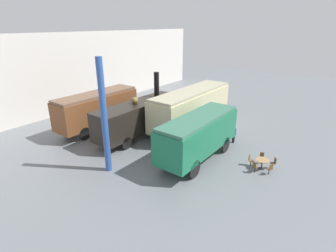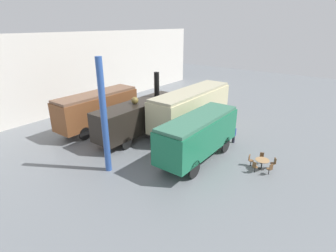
{
  "view_description": "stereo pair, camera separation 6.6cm",
  "coord_description": "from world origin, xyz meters",
  "views": [
    {
      "loc": [
        -18.58,
        -11.67,
        9.89
      ],
      "look_at": [
        -1.76,
        1.0,
        1.6
      ],
      "focal_mm": 28.0,
      "sensor_mm": 36.0,
      "label": 1
    },
    {
      "loc": [
        -18.54,
        -11.73,
        9.89
      ],
      "look_at": [
        -1.76,
        1.0,
        1.6
      ],
      "focal_mm": 28.0,
      "sensor_mm": 36.0,
      "label": 2
    }
  ],
  "objects": [
    {
      "name": "streamlined_locomotive",
      "position": [
        -1.99,
        -2.61,
        2.14
      ],
      "size": [
        9.86,
        2.55,
        3.52
      ],
      "color": "#196B47",
      "rests_on": "ground_plane"
    },
    {
      "name": "support_pillar",
      "position": [
        -8.0,
        1.64,
        4.0
      ],
      "size": [
        0.44,
        0.44,
        8.0
      ],
      "color": "#2D519E",
      "rests_on": "ground_plane"
    },
    {
      "name": "passenger_coach_vintage",
      "position": [
        2.28,
        1.18,
        2.38
      ],
      "size": [
        10.46,
        2.76,
        3.96
      ],
      "color": "beige",
      "rests_on": "ground_plane"
    },
    {
      "name": "cafe_chair_1",
      "position": [
        -0.4,
        -6.81,
        0.51
      ],
      "size": [
        0.39,
        0.38,
        0.87
      ],
      "rotation": [
        0.0,
        0.0,
        9.78
      ],
      "color": "black",
      "rests_on": "ground_plane"
    },
    {
      "name": "cafe_chair_2",
      "position": [
        -1.25,
        -6.25,
        0.51
      ],
      "size": [
        0.36,
        0.36,
        0.87
      ],
      "rotation": [
        0.0,
        0.0,
        11.04
      ],
      "color": "black",
      "rests_on": "ground_plane"
    },
    {
      "name": "cafe_chair_0",
      "position": [
        -0.67,
        -7.79,
        0.51
      ],
      "size": [
        0.4,
        0.41,
        0.87
      ],
      "rotation": [
        0.0,
        0.0,
        8.53
      ],
      "color": "black",
      "rests_on": "ground_plane"
    },
    {
      "name": "ground_plane",
      "position": [
        0.0,
        0.0,
        0.0
      ],
      "size": [
        80.0,
        80.0,
        0.0
      ],
      "primitive_type": "plane",
      "color": "slate"
    },
    {
      "name": "passenger_coach_wooden",
      "position": [
        -3.21,
        8.54,
        2.2
      ],
      "size": [
        8.55,
        2.48,
        3.67
      ],
      "color": "brown",
      "rests_on": "ground_plane"
    },
    {
      "name": "cafe_chair_3",
      "position": [
        -2.04,
        -6.88,
        0.51
      ],
      "size": [
        0.39,
        0.36,
        0.87
      ],
      "rotation": [
        0.0,
        0.0,
        12.3
      ],
      "color": "black",
      "rests_on": "ground_plane"
    },
    {
      "name": "steam_locomotive",
      "position": [
        -1.97,
        4.15,
        1.97
      ],
      "size": [
        9.43,
        2.4,
        5.59
      ],
      "color": "black",
      "rests_on": "ground_plane"
    },
    {
      "name": "visitor_person",
      "position": [
        1.8,
        -3.58,
        0.82
      ],
      "size": [
        0.34,
        0.34,
        1.53
      ],
      "color": "#262633",
      "rests_on": "ground_plane"
    },
    {
      "name": "cafe_table_near",
      "position": [
        -1.21,
        -7.11,
        0.61
      ],
      "size": [
        0.98,
        0.98,
        0.74
      ],
      "color": "black",
      "rests_on": "ground_plane"
    },
    {
      "name": "cafe_chair_4",
      "position": [
        -1.69,
        -7.83,
        0.51
      ],
      "size": [
        0.4,
        0.4,
        0.87
      ],
      "rotation": [
        0.0,
        0.0,
        13.55
      ],
      "color": "black",
      "rests_on": "ground_plane"
    },
    {
      "name": "backdrop_wall",
      "position": [
        0.0,
        15.62,
        4.5
      ],
      "size": [
        44.0,
        0.15,
        9.0
      ],
      "color": "silver",
      "rests_on": "ground_plane"
    }
  ]
}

